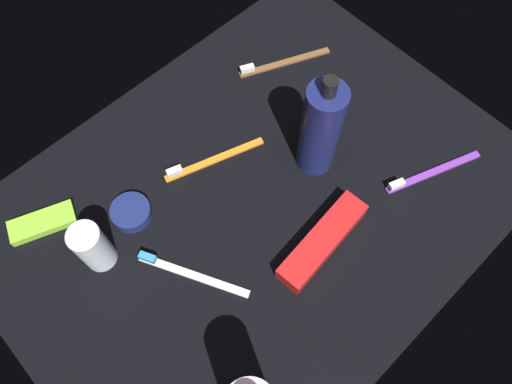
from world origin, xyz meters
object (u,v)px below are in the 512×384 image
at_px(toothbrush_purple, 428,173).
at_px(deodorant_stick, 93,247).
at_px(toothpaste_box_red, 322,241).
at_px(cream_tin_left, 131,212).
at_px(lotion_bottle, 321,129).
at_px(snack_bar_lime, 43,223).
at_px(toothbrush_white, 187,272).
at_px(toothbrush_orange, 210,160).
at_px(toothbrush_brown, 279,63).

bearing_deg(toothbrush_purple, deodorant_stick, 151.86).
relative_size(toothpaste_box_red, cream_tin_left, 2.73).
xyz_separation_m(lotion_bottle, deodorant_stick, (-0.37, 0.11, -0.05)).
height_order(deodorant_stick, toothpaste_box_red, deodorant_stick).
height_order(toothbrush_purple, snack_bar_lime, toothbrush_purple).
xyz_separation_m(deodorant_stick, toothbrush_white, (0.08, -0.11, -0.04)).
height_order(toothbrush_orange, toothpaste_box_red, toothpaste_box_red).
height_order(snack_bar_lime, cream_tin_left, cream_tin_left).
bearing_deg(deodorant_stick, snack_bar_lime, 107.78).
distance_m(lotion_bottle, toothbrush_orange, 0.20).
relative_size(toothbrush_white, toothbrush_purple, 0.96).
bearing_deg(toothbrush_brown, toothbrush_orange, -163.74).
bearing_deg(toothpaste_box_red, toothbrush_orange, 91.46).
relative_size(toothbrush_brown, snack_bar_lime, 1.63).
bearing_deg(toothbrush_orange, toothbrush_brown, 16.26).
bearing_deg(toothbrush_purple, toothpaste_box_red, 170.19).
xyz_separation_m(deodorant_stick, toothbrush_purple, (0.48, -0.26, -0.04)).
xyz_separation_m(toothbrush_brown, snack_bar_lime, (-0.50, 0.03, 0.00)).
relative_size(lotion_bottle, toothbrush_brown, 1.26).
relative_size(lotion_bottle, toothpaste_box_red, 1.22).
distance_m(toothbrush_brown, toothbrush_orange, 0.24).
height_order(deodorant_stick, snack_bar_lime, deodorant_stick).
relative_size(toothbrush_orange, cream_tin_left, 2.71).
height_order(toothbrush_purple, toothpaste_box_red, toothpaste_box_red).
xyz_separation_m(toothpaste_box_red, snack_bar_lime, (-0.30, 0.33, -0.01)).
relative_size(deodorant_stick, toothbrush_orange, 0.56).
height_order(deodorant_stick, toothbrush_purple, deodorant_stick).
distance_m(lotion_bottle, snack_bar_lime, 0.46).
height_order(toothbrush_orange, snack_bar_lime, toothbrush_orange).
xyz_separation_m(deodorant_stick, toothpaste_box_red, (0.26, -0.22, -0.03)).
bearing_deg(lotion_bottle, cream_tin_left, 155.53).
distance_m(lotion_bottle, toothbrush_purple, 0.21).
distance_m(lotion_bottle, toothpaste_box_red, 0.17).
bearing_deg(snack_bar_lime, cream_tin_left, -15.74).
distance_m(toothbrush_white, toothpaste_box_red, 0.21).
relative_size(toothbrush_brown, toothbrush_orange, 0.97).
distance_m(toothbrush_white, cream_tin_left, 0.14).
xyz_separation_m(toothbrush_brown, cream_tin_left, (-0.39, -0.06, 0.00)).
bearing_deg(toothbrush_orange, snack_bar_lime, 160.41).
height_order(toothbrush_brown, cream_tin_left, same).
distance_m(toothbrush_purple, toothpaste_box_red, 0.22).
height_order(lotion_bottle, cream_tin_left, lotion_bottle).
height_order(toothbrush_brown, snack_bar_lime, toothbrush_brown).
bearing_deg(deodorant_stick, toothbrush_purple, -28.14).
distance_m(toothbrush_white, toothbrush_purple, 0.43).
bearing_deg(snack_bar_lime, deodorant_stick, -51.29).
bearing_deg(toothbrush_purple, toothbrush_white, 159.95).
height_order(deodorant_stick, cream_tin_left, deodorant_stick).
height_order(lotion_bottle, toothpaste_box_red, lotion_bottle).
bearing_deg(snack_bar_lime, toothbrush_orange, 1.35).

